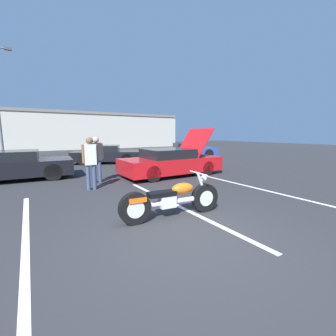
# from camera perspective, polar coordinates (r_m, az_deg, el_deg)

# --- Properties ---
(ground_plane) EXTENTS (80.00, 80.00, 0.00)m
(ground_plane) POSITION_cam_1_polar(r_m,az_deg,el_deg) (4.25, 5.07, -17.52)
(ground_plane) COLOR #2D2D30
(parking_stripe_foreground) EXTENTS (0.12, 5.73, 0.01)m
(parking_stripe_foreground) POSITION_cam_1_polar(r_m,az_deg,el_deg) (5.07, -32.44, -14.39)
(parking_stripe_foreground) COLOR white
(parking_stripe_foreground) RESTS_ON ground
(parking_stripe_middle) EXTENTS (0.12, 5.73, 0.01)m
(parking_stripe_middle) POSITION_cam_1_polar(r_m,az_deg,el_deg) (5.99, 2.36, -9.47)
(parking_stripe_middle) COLOR white
(parking_stripe_middle) RESTS_ON ground
(parking_stripe_back) EXTENTS (0.12, 5.73, 0.01)m
(parking_stripe_back) POSITION_cam_1_polar(r_m,az_deg,el_deg) (8.31, 22.14, -4.91)
(parking_stripe_back) COLOR white
(parking_stripe_back) RESTS_ON ground
(far_building) EXTENTS (32.00, 4.20, 4.40)m
(far_building) POSITION_cam_1_polar(r_m,az_deg,el_deg) (29.59, -27.69, 8.72)
(far_building) COLOR beige
(far_building) RESTS_ON ground
(motorcycle) EXTENTS (2.45, 0.70, 0.98)m
(motorcycle) POSITION_cam_1_polar(r_m,az_deg,el_deg) (5.08, 1.06, -8.04)
(motorcycle) COLOR black
(motorcycle) RESTS_ON ground
(show_car_hood_open) EXTENTS (4.50, 1.91, 2.11)m
(show_car_hood_open) POSITION_cam_1_polar(r_m,az_deg,el_deg) (10.09, 0.91, 1.51)
(show_car_hood_open) COLOR red
(show_car_hood_open) RESTS_ON ground
(parked_car_mid_left_row) EXTENTS (4.17, 2.12, 1.19)m
(parked_car_mid_left_row) POSITION_cam_1_polar(r_m,az_deg,el_deg) (10.94, -34.01, 0.47)
(parked_car_mid_left_row) COLOR black
(parked_car_mid_left_row) RESTS_ON ground
(parked_car_right_row) EXTENTS (4.50, 3.03, 1.15)m
(parked_car_right_row) POSITION_cam_1_polar(r_m,az_deg,el_deg) (17.36, 5.28, 4.44)
(parked_car_right_row) COLOR navy
(parked_car_right_row) RESTS_ON ground
(parked_car_mid_right_row) EXTENTS (4.50, 3.34, 1.12)m
(parked_car_mid_right_row) POSITION_cam_1_polar(r_m,az_deg,el_deg) (14.83, -15.41, 3.35)
(parked_car_mid_right_row) COLOR black
(parked_car_mid_right_row) RESTS_ON ground
(spectator_by_show_car) EXTENTS (0.52, 0.23, 1.76)m
(spectator_by_show_car) POSITION_cam_1_polar(r_m,az_deg,el_deg) (7.83, -19.13, 2.23)
(spectator_by_show_car) COLOR #38476B
(spectator_by_show_car) RESTS_ON ground
(spectator_midground) EXTENTS (0.52, 0.21, 1.59)m
(spectator_midground) POSITION_cam_1_polar(r_m,az_deg,el_deg) (12.92, 7.21, 4.56)
(spectator_midground) COLOR #38476B
(spectator_midground) RESTS_ON ground
(spectator_far_lot) EXTENTS (0.52, 0.23, 1.76)m
(spectator_far_lot) POSITION_cam_1_polar(r_m,az_deg,el_deg) (8.92, -17.72, 3.05)
(spectator_far_lot) COLOR #38476B
(spectator_far_lot) RESTS_ON ground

